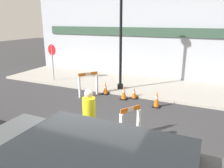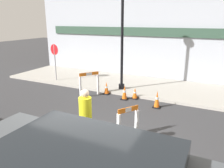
{
  "view_description": "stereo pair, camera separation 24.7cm",
  "coord_description": "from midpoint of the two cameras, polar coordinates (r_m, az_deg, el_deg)",
  "views": [
    {
      "loc": [
        2.31,
        -4.63,
        3.48
      ],
      "look_at": [
        -1.16,
        3.01,
        1.0
      ],
      "focal_mm": 35.0,
      "sensor_mm": 36.0,
      "label": 1
    },
    {
      "loc": [
        2.53,
        -4.53,
        3.48
      ],
      "look_at": [
        -1.16,
        3.01,
        1.0
      ],
      "focal_mm": 35.0,
      "sensor_mm": 36.0,
      "label": 2
    }
  ],
  "objects": [
    {
      "name": "stop_sign",
      "position": [
        12.79,
        -14.2,
        7.04
      ],
      "size": [
        0.59,
        0.13,
        2.06
      ],
      "rotation": [
        0.0,
        0.0,
        2.96
      ],
      "color": "gray",
      "rests_on": "sidewalk_slab"
    },
    {
      "name": "sidewalk_slab",
      "position": [
        11.67,
        12.95,
        -1.03
      ],
      "size": [
        18.0,
        3.63,
        0.11
      ],
      "color": "#ADA89E",
      "rests_on": "ground_plane"
    },
    {
      "name": "person_worker",
      "position": [
        5.77,
        -5.64,
        -9.25
      ],
      "size": [
        0.41,
        0.41,
        1.81
      ],
      "rotation": [
        0.0,
        0.0,
        1.86
      ],
      "color": "#33333D",
      "rests_on": "ground_plane"
    },
    {
      "name": "storefront_facade",
      "position": [
        13.03,
        15.72,
        12.66
      ],
      "size": [
        18.0,
        0.22,
        5.5
      ],
      "color": "#A3A8B2",
      "rests_on": "ground_plane"
    },
    {
      "name": "traffic_cone_0",
      "position": [
        9.14,
        12.43,
        -4.01
      ],
      "size": [
        0.3,
        0.3,
        0.71
      ],
      "color": "black",
      "rests_on": "ground_plane"
    },
    {
      "name": "barricade_1",
      "position": [
        10.26,
        -5.26,
        0.23
      ],
      "size": [
        0.67,
        0.85,
        1.15
      ],
      "rotation": [
        0.0,
        0.0,
        10.37
      ],
      "color": "white",
      "rests_on": "ground_plane"
    },
    {
      "name": "ground_plane",
      "position": [
        6.24,
        -1.56,
        -17.44
      ],
      "size": [
        60.0,
        60.0,
        0.0
      ],
      "primitive_type": "plane",
      "color": "#38383A"
    },
    {
      "name": "traffic_cone_1",
      "position": [
        10.03,
        6.7,
        -2.46
      ],
      "size": [
        0.3,
        0.3,
        0.52
      ],
      "color": "black",
      "rests_on": "ground_plane"
    },
    {
      "name": "traffic_cone_2",
      "position": [
        10.56,
        -0.79,
        -1.11
      ],
      "size": [
        0.3,
        0.3,
        0.61
      ],
      "color": "black",
      "rests_on": "ground_plane"
    },
    {
      "name": "barricade_0",
      "position": [
        6.74,
        5.25,
        -9.69
      ],
      "size": [
        0.51,
        0.68,
        0.98
      ],
      "rotation": [
        0.0,
        0.0,
        7.28
      ],
      "color": "white",
      "rests_on": "ground_plane"
    },
    {
      "name": "traffic_cone_3",
      "position": [
        9.87,
        4.0,
        -2.25
      ],
      "size": [
        0.3,
        0.3,
        0.67
      ],
      "color": "black",
      "rests_on": "ground_plane"
    },
    {
      "name": "streetlamp_post",
      "position": [
        10.57,
        3.4,
        15.33
      ],
      "size": [
        0.44,
        0.44,
        4.9
      ],
      "color": "black",
      "rests_on": "sidewalk_slab"
    }
  ]
}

